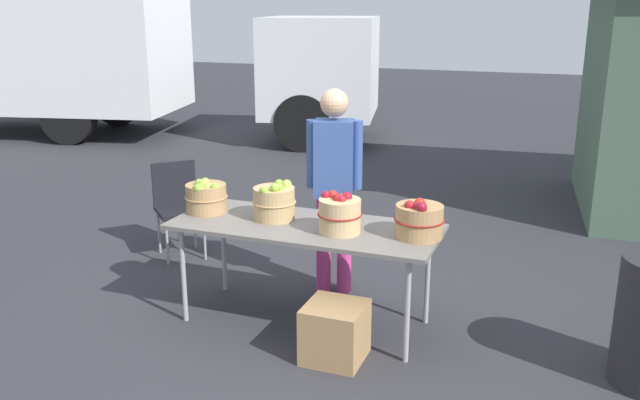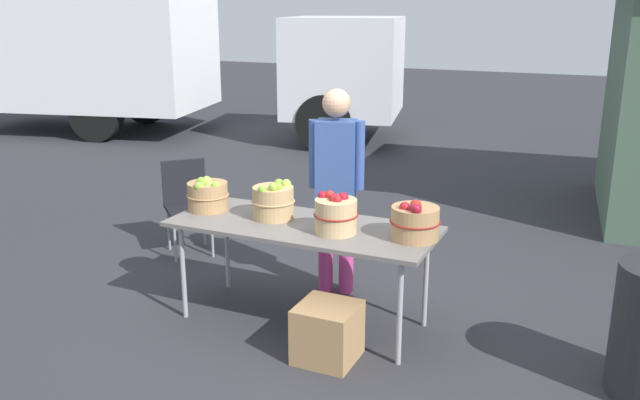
{
  "view_description": "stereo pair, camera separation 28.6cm",
  "coord_description": "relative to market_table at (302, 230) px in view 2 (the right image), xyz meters",
  "views": [
    {
      "loc": [
        1.72,
        -4.17,
        2.24
      ],
      "look_at": [
        0.0,
        0.3,
        0.85
      ],
      "focal_mm": 37.84,
      "sensor_mm": 36.0,
      "label": 1
    },
    {
      "loc": [
        1.99,
        -4.06,
        2.24
      ],
      "look_at": [
        0.0,
        0.3,
        0.85
      ],
      "focal_mm": 37.84,
      "sensor_mm": 36.0,
      "label": 2
    }
  ],
  "objects": [
    {
      "name": "vendor_adult",
      "position": [
        0.0,
        0.6,
        0.26
      ],
      "size": [
        0.42,
        0.29,
        1.64
      ],
      "rotation": [
        0.0,
        0.0,
        3.4
      ],
      "color": "#CC3F8C",
      "rests_on": "ground"
    },
    {
      "name": "apple_basket_red_0",
      "position": [
        0.28,
        -0.07,
        0.18
      ],
      "size": [
        0.31,
        0.31,
        0.28
      ],
      "color": "tan",
      "rests_on": "market_table"
    },
    {
      "name": "market_table",
      "position": [
        0.0,
        0.0,
        0.0
      ],
      "size": [
        1.9,
        0.76,
        0.75
      ],
      "color": "slate",
      "rests_on": "ground"
    },
    {
      "name": "ground_plane",
      "position": [
        0.0,
        0.0,
        -0.71
      ],
      "size": [
        40.0,
        40.0,
        0.0
      ],
      "primitive_type": "plane",
      "color": "#2D2D33"
    },
    {
      "name": "folding_chair",
      "position": [
        -1.62,
        0.88,
        -0.2
      ],
      "size": [
        0.57,
        0.57,
        0.86
      ],
      "rotation": [
        0.0,
        0.0,
        0.8
      ],
      "color": "black",
      "rests_on": "ground"
    },
    {
      "name": "apple_basket_red_1",
      "position": [
        0.81,
        0.03,
        0.16
      ],
      "size": [
        0.34,
        0.34,
        0.28
      ],
      "color": "#A87F51",
      "rests_on": "market_table"
    },
    {
      "name": "box_truck",
      "position": [
        -5.89,
        5.72,
        0.78
      ],
      "size": [
        7.99,
        3.82,
        2.75
      ],
      "rotation": [
        0.0,
        0.0,
        0.23
      ],
      "color": "white",
      "rests_on": "ground"
    },
    {
      "name": "produce_crate",
      "position": [
        0.39,
        -0.43,
        -0.52
      ],
      "size": [
        0.38,
        0.38,
        0.38
      ],
      "primitive_type": "cube",
      "color": "#A87F51",
      "rests_on": "ground"
    },
    {
      "name": "apple_basket_green_0",
      "position": [
        -0.8,
        0.02,
        0.16
      ],
      "size": [
        0.32,
        0.32,
        0.26
      ],
      "color": "#A87F51",
      "rests_on": "market_table"
    },
    {
      "name": "apple_basket_green_1",
      "position": [
        -0.25,
        0.05,
        0.17
      ],
      "size": [
        0.32,
        0.32,
        0.29
      ],
      "color": "tan",
      "rests_on": "market_table"
    }
  ]
}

